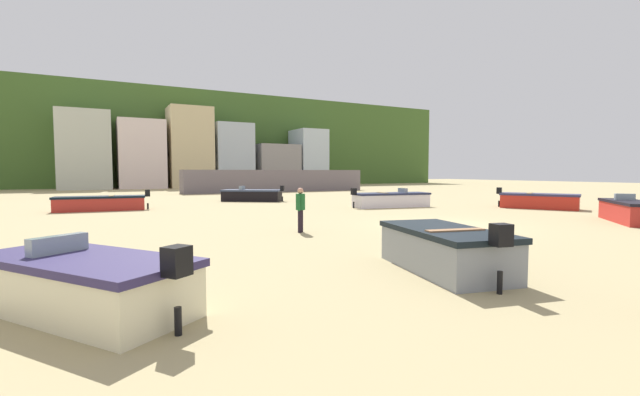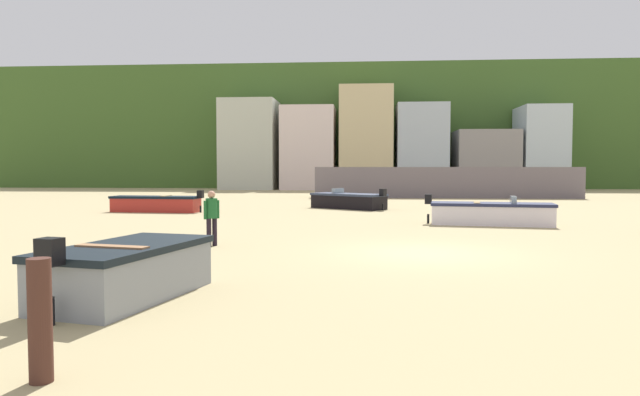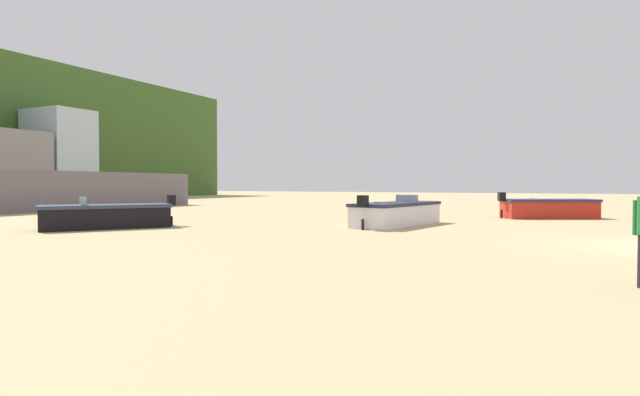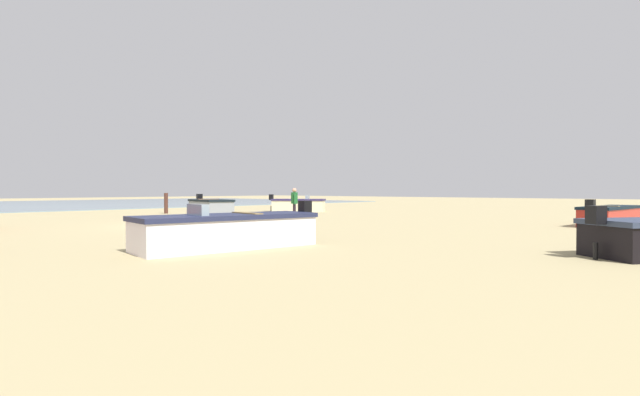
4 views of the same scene
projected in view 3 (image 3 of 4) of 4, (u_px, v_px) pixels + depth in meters
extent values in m
cube|color=slate|center=(57.00, 191.00, 30.33)|extent=(20.28, 2.40, 2.38)
cube|color=gray|center=(0.00, 167.00, 43.65)|extent=(6.34, 5.51, 6.26)
cube|color=silver|center=(59.00, 156.00, 48.74)|extent=(4.48, 5.71, 8.77)
cube|color=white|center=(397.00, 215.00, 19.33)|extent=(4.86, 2.23, 0.77)
cube|color=#212644|center=(397.00, 204.00, 19.32)|extent=(4.97, 2.33, 0.12)
cube|color=black|center=(363.00, 201.00, 17.29)|extent=(0.33, 0.36, 0.40)
cylinder|color=black|center=(363.00, 225.00, 17.31)|extent=(0.12, 0.12, 0.38)
cube|color=#8C9EA8|center=(407.00, 198.00, 19.97)|extent=(0.34, 0.91, 0.28)
cube|color=olive|center=(390.00, 203.00, 18.85)|extent=(0.44, 1.28, 0.08)
cube|color=red|center=(549.00, 210.00, 23.37)|extent=(3.23, 4.30, 0.78)
cube|color=#2B2A4B|center=(549.00, 200.00, 23.36)|extent=(3.35, 4.42, 0.12)
cube|color=black|center=(502.00, 197.00, 23.30)|extent=(0.41, 0.40, 0.40)
cylinder|color=black|center=(502.00, 214.00, 23.32)|extent=(0.14, 0.14, 0.39)
cube|color=olive|center=(538.00, 199.00, 23.34)|extent=(1.20, 0.80, 0.08)
cube|color=black|center=(106.00, 218.00, 18.04)|extent=(4.37, 3.68, 0.74)
cube|color=#2D364D|center=(106.00, 206.00, 18.03)|extent=(4.50, 3.80, 0.12)
cube|color=black|center=(171.00, 200.00, 19.12)|extent=(0.41, 0.42, 0.40)
cylinder|color=black|center=(172.00, 221.00, 19.14)|extent=(0.14, 0.14, 0.37)
cube|color=#8C9EA8|center=(83.00, 201.00, 17.67)|extent=(0.68, 0.86, 0.28)
cylinder|color=#1C5A29|center=(636.00, 218.00, 7.74)|extent=(0.13, 0.13, 0.54)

